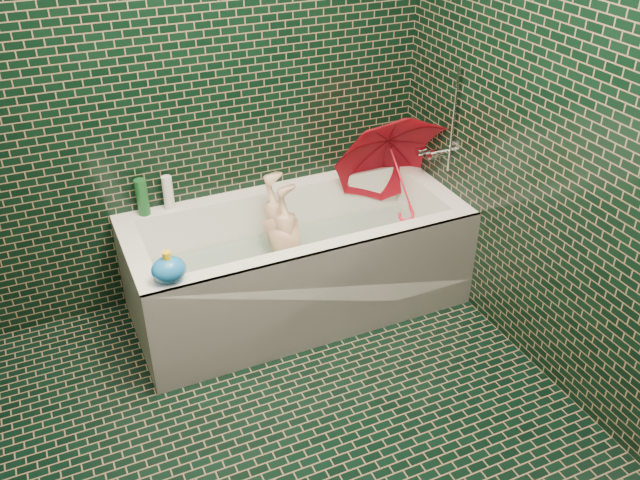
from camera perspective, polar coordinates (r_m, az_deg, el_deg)
name	(u,v)px	position (r m, az deg, el deg)	size (l,w,h in m)	color
floor	(293,472)	(2.88, -2.27, -18.92)	(2.80, 2.80, 0.00)	black
wall_back	(172,67)	(3.31, -12.32, 14.02)	(2.80, 2.80, 0.00)	black
wall_right	(609,129)	(2.76, 23.19, 8.57)	(2.80, 2.80, 0.00)	black
bathtub	(298,272)	(3.55, -1.84, -2.74)	(1.70, 0.75, 0.55)	white
bath_mat	(297,279)	(3.59, -1.93, -3.32)	(1.35, 0.47, 0.01)	green
water	(297,257)	(3.51, -1.97, -1.40)	(1.48, 0.53, 0.00)	silver
faucet	(439,147)	(3.63, 10.01, 7.74)	(0.18, 0.19, 0.55)	silver
child	(289,254)	(3.52, -2.60, -1.15)	(0.31, 0.20, 0.86)	tan
umbrella	(400,177)	(3.62, 6.77, 5.32)	(0.64, 0.64, 0.56)	red
soap_bottle_a	(404,163)	(3.94, 7.13, 6.45)	(0.10, 0.10, 0.26)	white
soap_bottle_b	(395,165)	(3.91, 6.37, 6.31)	(0.09, 0.09, 0.20)	#60207B
soap_bottle_c	(388,164)	(3.92, 5.75, 6.40)	(0.15, 0.15, 0.19)	#154C20
bottle_right_tall	(387,146)	(3.87, 5.62, 7.84)	(0.06, 0.06, 0.22)	#154C20
bottle_right_pump	(403,146)	(3.92, 7.02, 7.89)	(0.05, 0.05, 0.19)	silver
bottle_left_tall	(142,197)	(3.45, -14.74, 3.50)	(0.06, 0.06, 0.19)	#154C20
bottle_left_short	(168,193)	(3.48, -12.67, 3.91)	(0.05, 0.05, 0.18)	white
rubber_duck	(365,161)	(3.85, 3.81, 6.62)	(0.11, 0.08, 0.08)	yellow
bath_toy	(169,269)	(2.93, -12.63, -2.41)	(0.16, 0.13, 0.15)	blue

